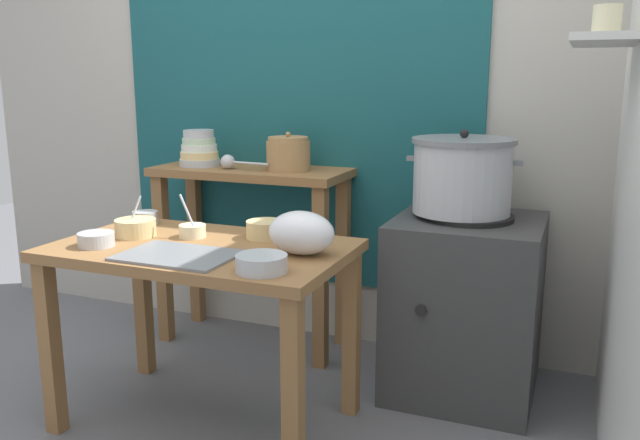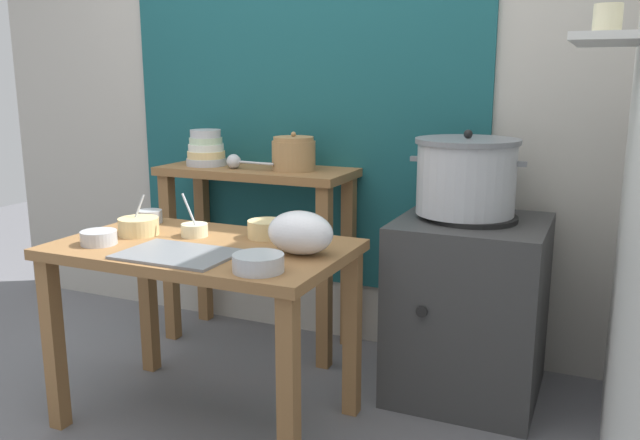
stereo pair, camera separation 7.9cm
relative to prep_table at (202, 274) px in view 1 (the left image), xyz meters
name	(u,v)px [view 1 (the left image)]	position (x,y,z in m)	size (l,w,h in m)	color
ground_plane	(220,430)	(0.08, -0.05, -0.61)	(9.00, 9.00, 0.00)	slate
wall_back	(341,83)	(0.16, 1.05, 0.69)	(4.40, 0.12, 2.60)	#B2ADA3
prep_table	(202,274)	(0.00, 0.00, 0.00)	(1.10, 0.66, 0.72)	olive
back_shelf_table	(251,212)	(-0.21, 0.78, 0.07)	(0.96, 0.40, 0.90)	olive
stove_block	(465,305)	(0.88, 0.65, -0.23)	(0.60, 0.61, 0.78)	#383838
steamer_pot	(462,176)	(0.84, 0.67, 0.33)	(0.47, 0.42, 0.35)	#B7BABF
clay_pot	(288,154)	(0.00, 0.78, 0.37)	(0.21, 0.21, 0.18)	#A37A4C
bowl_stack_enamel	(199,150)	(-0.48, 0.76, 0.37)	(0.20, 0.20, 0.18)	#B7BABF
ladle	(229,162)	(-0.28, 0.71, 0.33)	(0.26, 0.07, 0.07)	#B7BABF
serving_tray	(178,255)	(0.01, -0.17, 0.12)	(0.40, 0.28, 0.01)	slate
plastic_bag	(301,233)	(0.40, 0.02, 0.19)	(0.24, 0.17, 0.16)	white
prep_bowl_0	(96,239)	(-0.35, -0.16, 0.14)	(0.13, 0.13, 0.05)	#B7BABF
prep_bowl_1	(135,227)	(-0.31, 0.02, 0.15)	(0.16, 0.16, 0.16)	#E5C684
prep_bowl_2	(192,230)	(-0.10, 0.09, 0.14)	(0.10, 0.10, 0.17)	beige
prep_bowl_3	(265,229)	(0.17, 0.19, 0.15)	(0.15, 0.15, 0.07)	#E5C684
prep_bowl_4	(145,217)	(-0.41, 0.22, 0.14)	(0.11, 0.11, 0.05)	#B7BABF
prep_bowl_5	(261,263)	(0.37, -0.22, 0.14)	(0.17, 0.17, 0.06)	#B7BABF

